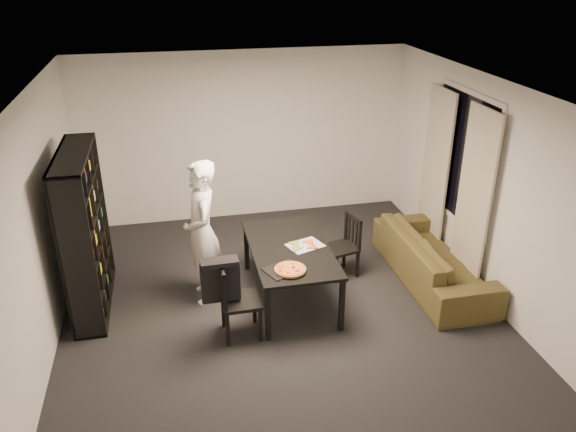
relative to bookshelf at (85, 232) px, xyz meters
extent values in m
cube|color=black|center=(2.16, -0.60, -0.95)|extent=(5.00, 5.50, 0.01)
cube|color=white|center=(2.16, -0.60, 1.65)|extent=(5.00, 5.50, 0.01)
cube|color=white|center=(2.16, 2.15, 0.35)|extent=(5.00, 0.01, 2.60)
cube|color=white|center=(2.16, -3.35, 0.35)|extent=(5.00, 0.01, 2.60)
cube|color=white|center=(-0.34, -0.60, 0.35)|extent=(0.01, 5.50, 2.60)
cube|color=white|center=(4.66, -0.60, 0.35)|extent=(0.01, 5.50, 2.60)
cube|color=black|center=(4.64, 0.00, 0.55)|extent=(0.02, 1.40, 1.60)
cube|color=white|center=(4.64, 0.00, 0.55)|extent=(0.03, 1.52, 1.72)
cube|color=beige|center=(4.56, -0.52, 0.20)|extent=(0.03, 0.70, 2.25)
cube|color=beige|center=(4.56, 0.52, 0.20)|extent=(0.03, 0.70, 2.25)
cube|color=black|center=(0.00, 0.00, 0.00)|extent=(0.35, 1.50, 1.90)
cube|color=black|center=(2.32, -0.38, -0.28)|extent=(0.92, 1.65, 0.04)
cube|color=black|center=(1.90, -1.16, -0.62)|extent=(0.06, 0.06, 0.65)
cube|color=black|center=(2.73, -1.16, -0.62)|extent=(0.06, 0.06, 0.65)
cube|color=black|center=(1.90, 0.40, -0.62)|extent=(0.06, 0.06, 0.65)
cube|color=black|center=(2.73, 0.40, -0.62)|extent=(0.06, 0.06, 0.65)
cube|color=black|center=(1.64, -0.99, -0.53)|extent=(0.42, 0.42, 0.04)
cube|color=black|center=(1.45, -1.00, -0.28)|extent=(0.05, 0.42, 0.44)
cube|color=black|center=(1.45, -1.00, -0.08)|extent=(0.04, 0.40, 0.05)
cube|color=black|center=(1.82, -1.16, -0.75)|extent=(0.04, 0.04, 0.40)
cube|color=black|center=(1.81, -0.81, -0.75)|extent=(0.04, 0.04, 0.40)
cube|color=black|center=(1.47, -1.17, -0.75)|extent=(0.04, 0.04, 0.40)
cube|color=black|center=(1.46, -0.82, -0.75)|extent=(0.04, 0.04, 0.40)
cube|color=black|center=(3.08, 0.00, -0.56)|extent=(0.46, 0.46, 0.04)
cube|color=black|center=(3.24, 0.05, -0.34)|extent=(0.13, 0.38, 0.41)
cube|color=black|center=(3.24, 0.05, -0.16)|extent=(0.12, 0.36, 0.05)
cube|color=black|center=(2.88, 0.12, -0.77)|extent=(0.04, 0.04, 0.37)
cube|color=black|center=(2.96, -0.19, -0.77)|extent=(0.04, 0.04, 0.37)
cube|color=black|center=(3.19, 0.20, -0.77)|extent=(0.04, 0.04, 0.37)
cube|color=black|center=(3.28, -0.11, -0.77)|extent=(0.04, 0.04, 0.37)
cube|color=black|center=(1.43, -1.00, -0.26)|extent=(0.42, 0.09, 0.44)
cube|color=black|center=(1.43, -1.00, -0.01)|extent=(0.40, 0.18, 0.05)
imported|color=white|center=(1.32, -0.15, -0.07)|extent=(0.46, 0.66, 1.76)
cube|color=black|center=(2.14, -0.88, -0.26)|extent=(0.49, 0.45, 0.01)
cylinder|color=#965D2B|center=(2.20, -0.93, -0.24)|extent=(0.35, 0.35, 0.02)
cylinder|color=gold|center=(2.20, -0.93, -0.22)|extent=(0.31, 0.31, 0.01)
cube|color=white|center=(2.50, -0.38, -0.26)|extent=(0.48, 0.42, 0.01)
imported|color=#404019|center=(4.19, -0.38, -0.64)|extent=(0.83, 2.13, 0.62)
camera|label=1|loc=(1.05, -6.09, 2.87)|focal=35.00mm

